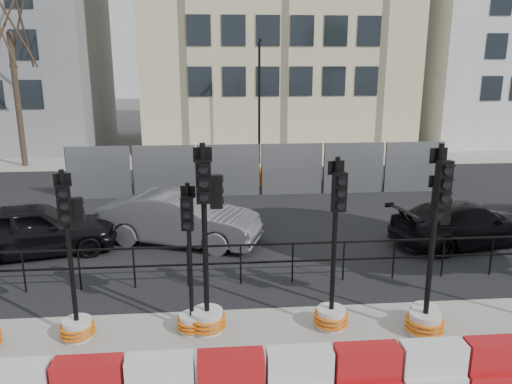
{
  "coord_description": "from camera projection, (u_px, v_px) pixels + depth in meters",
  "views": [
    {
      "loc": [
        -1.76,
        -9.39,
        5.04
      ],
      "look_at": [
        -0.69,
        3.0,
        1.74
      ],
      "focal_mm": 35.0,
      "sensor_mm": 36.0,
      "label": 1
    }
  ],
  "objects": [
    {
      "name": "ground",
      "position": [
        301.0,
        308.0,
        10.48
      ],
      "size": [
        120.0,
        120.0,
        0.0
      ],
      "primitive_type": "plane",
      "color": "#51514C",
      "rests_on": "ground"
    },
    {
      "name": "road",
      "position": [
        266.0,
        210.0,
        17.21
      ],
      "size": [
        40.0,
        14.0,
        0.03
      ],
      "primitive_type": "cube",
      "color": "black",
      "rests_on": "ground"
    },
    {
      "name": "sidewalk_far",
      "position": [
        248.0,
        160.0,
        25.88
      ],
      "size": [
        40.0,
        4.0,
        0.02
      ],
      "primitive_type": "cube",
      "color": "gray",
      "rests_on": "ground"
    },
    {
      "name": "kerb_railing",
      "position": [
        293.0,
        256.0,
        11.46
      ],
      "size": [
        18.0,
        0.04,
        1.0
      ],
      "color": "black",
      "rests_on": "ground"
    },
    {
      "name": "heras_fencing",
      "position": [
        258.0,
        174.0,
        19.74
      ],
      "size": [
        14.33,
        1.72,
        2.0
      ],
      "color": "gray",
      "rests_on": "ground"
    },
    {
      "name": "lamp_post_far",
      "position": [
        259.0,
        99.0,
        24.12
      ],
      "size": [
        0.12,
        0.56,
        6.0
      ],
      "color": "black",
      "rests_on": "ground"
    },
    {
      "name": "tree_bare_far",
      "position": [
        8.0,
        23.0,
        22.78
      ],
      "size": [
        2.0,
        2.0,
        9.0
      ],
      "color": "#473828",
      "rests_on": "ground"
    },
    {
      "name": "barrier_row",
      "position": [
        333.0,
        373.0,
        7.69
      ],
      "size": [
        12.55,
        0.5,
        0.8
      ],
      "color": "#A8170D",
      "rests_on": "ground"
    },
    {
      "name": "traffic_signal_b",
      "position": [
        75.0,
        301.0,
        9.11
      ],
      "size": [
        0.64,
        0.64,
        3.23
      ],
      "rotation": [
        0.0,
        0.0,
        0.24
      ],
      "color": "silver",
      "rests_on": "ground"
    },
    {
      "name": "traffic_signal_c",
      "position": [
        191.0,
        303.0,
        9.39
      ],
      "size": [
        0.58,
        0.58,
        2.94
      ],
      "rotation": [
        0.0,
        0.0,
        -0.11
      ],
      "color": "silver",
      "rests_on": "ground"
    },
    {
      "name": "traffic_signal_d",
      "position": [
        207.0,
        290.0,
        9.34
      ],
      "size": [
        0.72,
        0.72,
        3.65
      ],
      "rotation": [
        0.0,
        0.0,
        0.04
      ],
      "color": "silver",
      "rests_on": "ground"
    },
    {
      "name": "traffic_signal_e",
      "position": [
        332.0,
        295.0,
        9.51
      ],
      "size": [
        0.66,
        0.66,
        3.37
      ],
      "rotation": [
        0.0,
        0.0,
        0.17
      ],
      "color": "silver",
      "rests_on": "ground"
    },
    {
      "name": "traffic_signal_f",
      "position": [
        428.0,
        290.0,
        9.65
      ],
      "size": [
        0.6,
        0.6,
        3.07
      ],
      "rotation": [
        0.0,
        0.0,
        0.0
      ],
      "color": "silver",
      "rests_on": "ground"
    },
    {
      "name": "traffic_signal_g",
      "position": [
        428.0,
        298.0,
        9.26
      ],
      "size": [
        0.72,
        0.72,
        3.66
      ],
      "rotation": [
        0.0,
        0.0,
        0.19
      ],
      "color": "silver",
      "rests_on": "ground"
    },
    {
      "name": "car_a",
      "position": [
        34.0,
        229.0,
        13.18
      ],
      "size": [
        3.53,
        4.92,
        1.42
      ],
      "primitive_type": "imported",
      "rotation": [
        0.0,
        0.0,
        1.8
      ],
      "color": "black",
      "rests_on": "ground"
    },
    {
      "name": "car_b",
      "position": [
        181.0,
        218.0,
        13.98
      ],
      "size": [
        4.37,
        5.45,
        1.47
      ],
      "primitive_type": "imported",
      "rotation": [
        0.0,
        0.0,
        1.23
      ],
      "color": "#54545A",
      "rests_on": "ground"
    },
    {
      "name": "car_c",
      "position": [
        465.0,
        223.0,
        13.9
      ],
      "size": [
        3.47,
        5.01,
        1.25
      ],
      "primitive_type": "imported",
      "rotation": [
        0.0,
        0.0,
        1.78
      ],
      "color": "black",
      "rests_on": "ground"
    }
  ]
}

